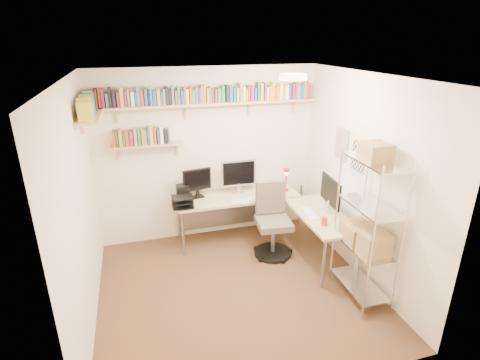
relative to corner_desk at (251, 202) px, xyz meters
name	(u,v)px	position (x,y,z in m)	size (l,w,h in m)	color
ground	(236,289)	(-0.48, -0.95, -0.69)	(3.20, 3.20, 0.00)	#47321E
room_shell	(236,169)	(-0.48, -0.95, 0.86)	(3.24, 3.04, 2.52)	#F3E1C6
wall_shelves	(178,106)	(-0.91, 0.34, 1.34)	(3.12, 1.09, 0.80)	#DBAE7B
corner_desk	(251,202)	(0.00, 0.00, 0.00)	(2.14, 1.77, 1.20)	#D0B787
office_chair	(272,225)	(0.23, -0.29, -0.26)	(0.54, 0.55, 1.02)	black
wire_rack	(367,220)	(0.88, -1.45, 0.30)	(0.39, 0.77, 1.85)	silver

